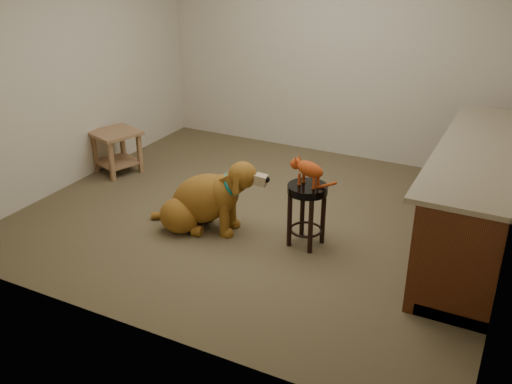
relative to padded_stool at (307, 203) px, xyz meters
The scene contains 8 objects.
floor 0.81m from the padded_stool, 151.44° to the left, with size 4.50×4.00×0.01m, color brown.
room_shell 1.44m from the padded_stool, 151.44° to the left, with size 4.54×4.04×2.62m.
cabinet_run 1.47m from the padded_stool, 25.56° to the left, with size 0.70×2.56×0.94m.
padded_stool is the anchor object (origin of this frame).
wood_stool 2.38m from the padded_stool, 58.78° to the left, with size 0.40×0.40×0.66m.
side_table 2.68m from the padded_stool, 167.47° to the left, with size 0.62×0.62×0.50m.
golden_retriever 1.00m from the padded_stool, behind, with size 1.21×0.65×0.77m.
tabby_kitten 0.32m from the padded_stool, 165.36° to the left, with size 0.44×0.17×0.27m.
Camera 1 is at (2.26, -4.57, 2.60)m, focal length 40.00 mm.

